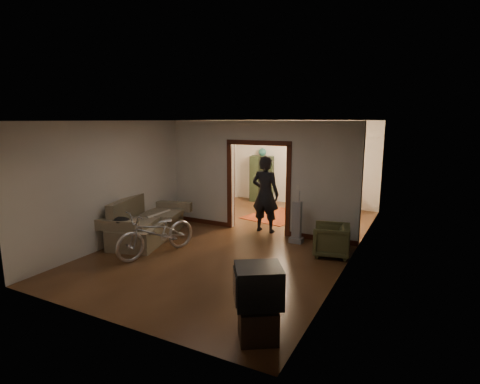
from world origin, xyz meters
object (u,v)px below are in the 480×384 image
Objects in this scene: sofa at (147,218)px; desk at (329,199)px; person at (265,194)px; bicycle at (157,233)px; armchair at (331,240)px; locker at (262,179)px.

desk is (3.18, 4.72, -0.14)m from sofa.
desk is (0.91, 2.90, -0.60)m from person.
bicycle is 1.84× the size of desk.
person reaches higher than desk.
bicycle is 2.96m from person.
desk is at bearing 85.58° from bicycle.
bicycle is at bearing -116.29° from desk.
person reaches higher than armchair.
locker is (-1.55, 3.28, -0.18)m from person.
sofa is 2.95m from person.
locker is 1.57× the size of desk.
person is 3.63m from locker.
armchair is at bearing -63.20° from locker.
desk is at bearing -177.00° from armchair.
person is 3.10m from desk.
locker is (-3.47, 4.22, 0.46)m from armchair.
bicycle is at bearing -55.35° from sofa.
armchair is 2.23m from person.
bicycle is 0.95× the size of person.
bicycle reaches higher than armchair.
armchair is 5.48m from locker.
bicycle is 3.67m from armchair.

